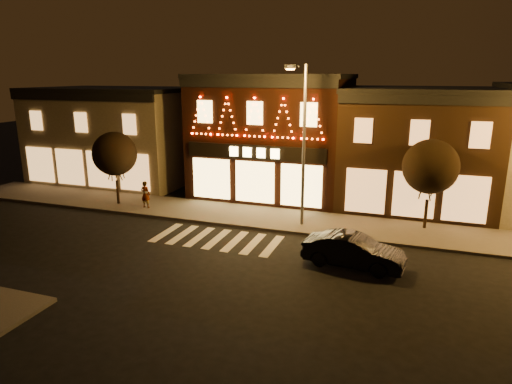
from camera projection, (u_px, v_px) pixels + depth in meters
The scene contains 10 objects.
ground at pixel (180, 270), 19.47m from camera, with size 120.00×120.00×0.00m, color black.
sidewalk_far at pixel (276, 219), 26.12m from camera, with size 44.00×4.00×0.15m, color #47423D.
building_left at pixel (117, 134), 35.44m from camera, with size 12.20×8.28×7.30m.
building_pulp at pixel (274, 135), 31.17m from camera, with size 10.20×8.34×8.30m.
building_right_a at pixel (417, 148), 28.27m from camera, with size 9.20×8.28×7.50m.
streetlamp_mid at pixel (302, 134), 23.46m from camera, with size 0.76×1.98×8.64m.
tree_left at pixel (115, 154), 28.18m from camera, with size 2.78×2.78×4.65m.
tree_right at pixel (431, 167), 23.52m from camera, with size 2.91×2.91×4.86m.
dark_sedan at pixel (353, 251), 19.64m from camera, with size 1.54×4.41×1.45m, color black.
pedestrian at pixel (145, 194), 27.88m from camera, with size 0.62×0.41×1.70m, color gray.
Camera 1 is at (9.04, -15.87, 8.26)m, focal length 31.29 mm.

